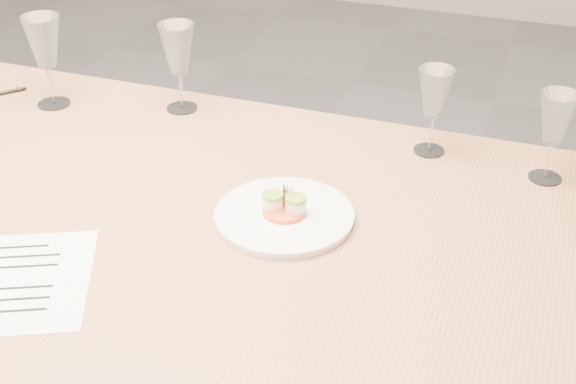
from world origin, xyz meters
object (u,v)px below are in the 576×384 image
(recipe_sheet, at_px, (24,281))
(ballpoint_pen, at_px, (0,94))
(wine_glass_1, at_px, (178,51))
(wine_glass_2, at_px, (435,95))
(wine_glass_0, at_px, (44,44))
(dinner_plate, at_px, (285,215))
(dining_table, at_px, (63,214))
(wine_glass_3, at_px, (556,120))

(recipe_sheet, height_order, ballpoint_pen, ballpoint_pen)
(wine_glass_1, relative_size, wine_glass_2, 1.10)
(recipe_sheet, xyz_separation_m, ballpoint_pen, (-0.50, 0.61, 0.00))
(recipe_sheet, xyz_separation_m, wine_glass_0, (-0.34, 0.61, 0.15))
(recipe_sheet, distance_m, wine_glass_2, 0.89)
(dinner_plate, bearing_deg, dining_table, -175.59)
(wine_glass_0, bearing_deg, dining_table, -55.43)
(ballpoint_pen, distance_m, wine_glass_0, 0.22)
(dining_table, relative_size, wine_glass_2, 12.56)
(ballpoint_pen, xyz_separation_m, wine_glass_1, (0.46, 0.08, 0.14))
(wine_glass_1, xyz_separation_m, wine_glass_2, (0.60, -0.01, -0.01))
(recipe_sheet, height_order, wine_glass_3, wine_glass_3)
(dining_table, relative_size, wine_glass_1, 11.40)
(wine_glass_1, xyz_separation_m, wine_glass_3, (0.84, -0.05, -0.01))
(dining_table, xyz_separation_m, wine_glass_0, (-0.22, 0.32, 0.22))
(wine_glass_2, bearing_deg, wine_glass_1, 178.91)
(recipe_sheet, bearing_deg, dining_table, 87.91)
(dining_table, distance_m, wine_glass_2, 0.81)
(recipe_sheet, bearing_deg, wine_glass_3, 13.60)
(recipe_sheet, bearing_deg, wine_glass_0, 94.34)
(recipe_sheet, relative_size, wine_glass_2, 1.80)
(dining_table, bearing_deg, dinner_plate, 4.41)
(dinner_plate, relative_size, wine_glass_3, 1.38)
(ballpoint_pen, height_order, wine_glass_0, wine_glass_0)
(wine_glass_0, distance_m, wine_glass_3, 1.15)
(wine_glass_1, bearing_deg, recipe_sheet, -86.51)
(ballpoint_pen, xyz_separation_m, wine_glass_0, (0.16, 0.00, 0.15))
(ballpoint_pen, height_order, wine_glass_1, wine_glass_1)
(wine_glass_1, distance_m, wine_glass_2, 0.60)
(ballpoint_pen, bearing_deg, recipe_sheet, -100.84)
(dinner_plate, distance_m, wine_glass_2, 0.43)
(dining_table, height_order, wine_glass_2, wine_glass_2)
(recipe_sheet, relative_size, wine_glass_3, 1.81)
(dining_table, height_order, recipe_sheet, recipe_sheet)
(ballpoint_pen, bearing_deg, wine_glass_3, -48.70)
(wine_glass_1, distance_m, wine_glass_3, 0.84)
(dinner_plate, height_order, wine_glass_1, wine_glass_1)
(wine_glass_2, height_order, wine_glass_3, wine_glass_2)
(wine_glass_1, bearing_deg, dining_table, -101.13)
(wine_glass_0, relative_size, wine_glass_2, 1.15)
(ballpoint_pen, distance_m, wine_glass_2, 1.07)
(dinner_plate, xyz_separation_m, wine_glass_0, (-0.70, 0.29, 0.14))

